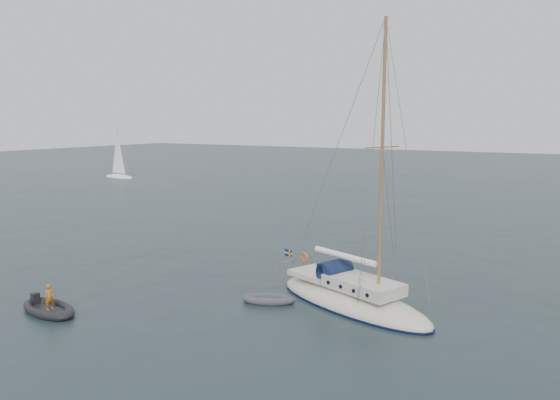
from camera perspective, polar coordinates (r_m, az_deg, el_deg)
The scene contains 5 objects.
ground at distance 29.78m, azimuth 4.35°, elevation -10.76°, with size 300.00×300.00×0.00m, color black.
sailboat at distance 29.27m, azimuth 7.55°, elevation -8.78°, with size 10.67×3.19×15.20m.
dinghy at distance 29.86m, azimuth -1.18°, elevation -10.32°, with size 2.84×1.28×0.41m.
rib at distance 30.74m, azimuth -23.06°, elevation -10.34°, with size 3.92×1.78×1.54m.
distant_yacht_a at distance 96.61m, azimuth -16.56°, elevation 4.43°, with size 6.52×3.48×8.64m.
Camera 1 is at (12.29, -25.32, 9.75)m, focal length 35.00 mm.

